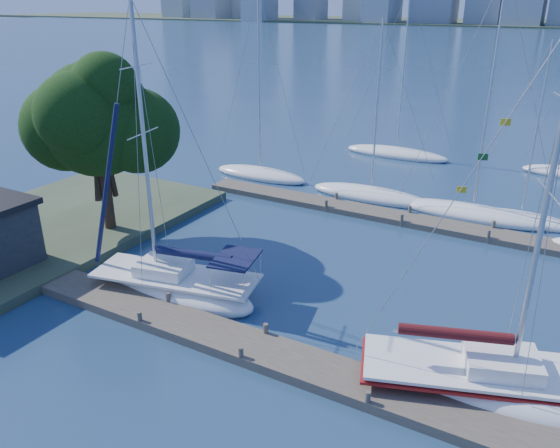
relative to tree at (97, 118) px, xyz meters
The scene contains 12 objects.
ground 15.92m from the tree, 22.90° to the right, with size 700.00×700.00×0.00m, color navy.
near_dock 15.83m from the tree, 22.90° to the right, with size 26.00×2.00×0.40m, color #473F34.
far_dock 19.62m from the tree, 34.37° to the left, with size 30.00×1.80×0.36m, color #473F34.
shore 8.04m from the tree, 145.56° to the right, with size 12.00×22.00×0.50m, color #38472D.
tree is the anchor object (origin of this frame).
sailboat_navy 10.18m from the tree, 24.13° to the right, with size 8.73×4.44×13.44m.
sailboat_maroon 22.36m from the tree, ahead, with size 9.12×5.53×13.35m.
bg_boat_0 15.33m from the tree, 82.70° to the left, with size 7.77×2.57×13.76m.
bg_boat_1 18.47m from the tree, 50.93° to the left, with size 8.88×4.34×12.03m.
bg_boat_2 23.02m from the tree, 36.82° to the left, with size 9.45×4.10×14.72m.
bg_boat_3 25.50m from the tree, 34.04° to the left, with size 6.91×2.84×11.04m.
bg_boat_6 27.13m from the tree, 70.20° to the left, with size 9.31×3.81×14.10m.
Camera 1 is at (9.57, -14.89, 12.76)m, focal length 35.00 mm.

